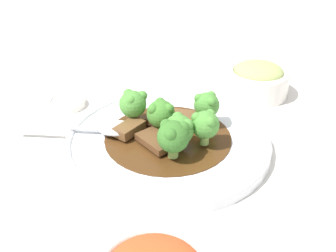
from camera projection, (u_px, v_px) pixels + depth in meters
The scene contains 15 objects.
ground_plane at pixel (168, 145), 0.59m from camera, with size 4.00×4.00×0.00m, color silver.
main_plate at pixel (168, 140), 0.58m from camera, with size 0.30×0.30×0.02m.
beef_strip_0 at pixel (154, 140), 0.56m from camera, with size 0.05×0.06×0.01m.
beef_strip_1 at pixel (159, 115), 0.62m from camera, with size 0.06×0.05×0.01m.
beef_strip_2 at pixel (186, 120), 0.60m from camera, with size 0.06×0.08×0.01m.
beef_strip_3 at pixel (129, 129), 0.58m from camera, with size 0.05×0.03×0.01m.
broccoli_floret_0 at pixel (207, 105), 0.59m from camera, with size 0.04×0.04×0.05m.
broccoli_floret_1 at pixel (178, 129), 0.54m from camera, with size 0.04×0.04×0.05m.
broccoli_floret_2 at pixel (134, 103), 0.59m from camera, with size 0.04×0.04×0.05m.
broccoli_floret_3 at pixel (205, 124), 0.54m from camera, with size 0.04×0.04×0.05m.
broccoli_floret_4 at pixel (161, 113), 0.58m from camera, with size 0.04×0.04×0.05m.
broccoli_floret_5 at pixel (173, 136), 0.51m from camera, with size 0.04×0.04×0.05m.
serving_spoon at pixel (107, 128), 0.58m from camera, with size 0.12×0.18×0.01m.
side_bowl_appetizer at pixel (258, 79), 0.71m from camera, with size 0.11×0.11×0.06m.
sauce_dish at pixel (67, 103), 0.69m from camera, with size 0.06×0.06×0.01m.
Camera 1 is at (-0.39, -0.28, 0.33)m, focal length 42.00 mm.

